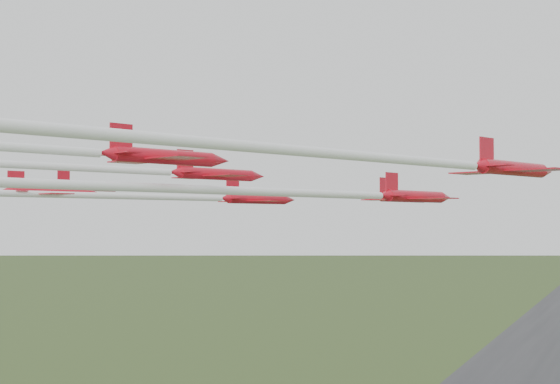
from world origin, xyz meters
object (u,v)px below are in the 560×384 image
at_px(jet_row3_left, 4,184).
at_px(jet_row3_right, 364,156).
at_px(jet_row2_right, 337,194).
at_px(jet_row3_mid, 114,169).
at_px(jet_row2_left, 135,196).
at_px(jet_lead, 322,195).
at_px(jet_row4_right, 52,150).

bearing_deg(jet_row3_left, jet_row3_right, -6.58).
relative_size(jet_row2_right, jet_row3_mid, 1.04).
height_order(jet_row2_left, jet_row2_right, jet_row2_left).
relative_size(jet_lead, jet_row2_right, 1.25).
xyz_separation_m(jet_lead, jet_row4_right, (-2.94, -39.53, 1.82)).
distance_m(jet_row3_right, jet_row4_right, 20.04).
relative_size(jet_row3_left, jet_row3_mid, 1.00).
relative_size(jet_lead, jet_row3_right, 1.01).
distance_m(jet_lead, jet_row2_left, 20.36).
bearing_deg(jet_row4_right, jet_lead, 106.79).
relative_size(jet_row2_left, jet_row3_left, 1.39).
distance_m(jet_lead, jet_row3_mid, 25.75).
relative_size(jet_row3_left, jet_row4_right, 1.14).
distance_m(jet_row2_left, jet_row3_mid, 17.47).
height_order(jet_row2_right, jet_row4_right, jet_row4_right).
xyz_separation_m(jet_row2_left, jet_row3_mid, (8.61, -15.10, 1.83)).
height_order(jet_lead, jet_row3_right, jet_row3_right).
xyz_separation_m(jet_row2_right, jet_row3_right, (8.81, -18.90, 1.62)).
bearing_deg(jet_row2_right, jet_row3_left, -166.25).
relative_size(jet_row2_right, jet_row4_right, 1.20).
xyz_separation_m(jet_row3_left, jet_row3_mid, (25.53, -13.13, 0.26)).
relative_size(jet_row2_left, jet_row2_right, 1.33).
distance_m(jet_lead, jet_row3_left, 36.94).
relative_size(jet_lead, jet_row3_left, 1.31).
height_order(jet_row2_left, jet_row3_mid, jet_row3_mid).
height_order(jet_row3_left, jet_row4_right, jet_row4_right).
relative_size(jet_row2_left, jet_row3_mid, 1.39).
relative_size(jet_lead, jet_row2_left, 0.94).
height_order(jet_lead, jet_row2_right, jet_lead).
bearing_deg(jet_lead, jet_row2_right, -46.33).
relative_size(jet_row3_right, jet_row4_right, 1.48).
distance_m(jet_lead, jet_row3_right, 37.78).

